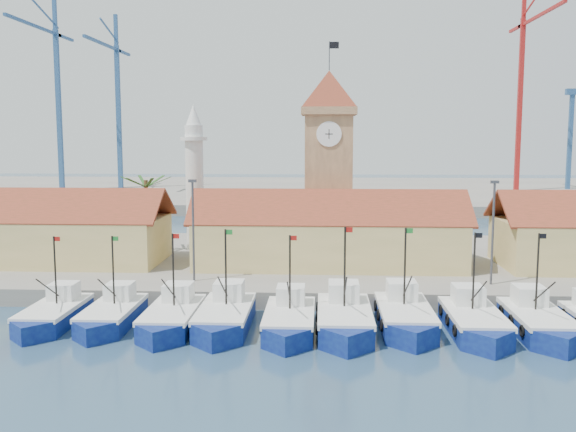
# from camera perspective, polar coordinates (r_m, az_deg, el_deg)

# --- Properties ---
(ground) EXTENTS (400.00, 400.00, 0.00)m
(ground) POSITION_cam_1_polar(r_m,az_deg,el_deg) (45.59, 3.86, -11.14)
(ground) COLOR #1B3649
(ground) RESTS_ON ground
(quay) EXTENTS (140.00, 32.00, 1.50)m
(quay) POSITION_cam_1_polar(r_m,az_deg,el_deg) (68.65, 3.57, -4.27)
(quay) COLOR gray
(quay) RESTS_ON ground
(terminal) EXTENTS (240.00, 80.00, 2.00)m
(terminal) POSITION_cam_1_polar(r_m,az_deg,el_deg) (153.88, 3.26, 2.13)
(terminal) COLOR gray
(terminal) RESTS_ON ground
(boat_0) EXTENTS (3.43, 9.39, 7.10)m
(boat_0) POSITION_cam_1_polar(r_m,az_deg,el_deg) (52.19, -20.20, -8.37)
(boat_0) COLOR #0B135A
(boat_0) RESTS_ON ground
(boat_1) EXTENTS (3.45, 9.44, 7.15)m
(boat_1) POSITION_cam_1_polar(r_m,az_deg,el_deg) (50.72, -15.46, -8.62)
(boat_1) COLOR #0B135A
(boat_1) RESTS_ON ground
(boat_2) EXTENTS (3.61, 9.88, 7.48)m
(boat_2) POSITION_cam_1_polar(r_m,az_deg,el_deg) (48.91, -10.32, -9.02)
(boat_2) COLOR #0B135A
(boat_2) RESTS_ON ground
(boat_3) EXTENTS (3.77, 10.32, 7.81)m
(boat_3) POSITION_cam_1_polar(r_m,az_deg,el_deg) (48.39, -5.67, -9.07)
(boat_3) COLOR #0B135A
(boat_3) RESTS_ON ground
(boat_4) EXTENTS (3.61, 9.89, 7.49)m
(boat_4) POSITION_cam_1_polar(r_m,az_deg,el_deg) (47.30, 0.11, -9.46)
(boat_4) COLOR #0B135A
(boat_4) RESTS_ON ground
(boat_5) EXTENTS (3.92, 10.73, 8.12)m
(boat_5) POSITION_cam_1_polar(r_m,az_deg,el_deg) (47.54, 5.06, -9.32)
(boat_5) COLOR #0B135A
(boat_5) RESTS_ON ground
(boat_6) EXTENTS (3.82, 10.47, 7.92)m
(boat_6) POSITION_cam_1_polar(r_m,az_deg,el_deg) (48.87, 10.39, -8.98)
(boat_6) COLOR #0B135A
(boat_6) RESTS_ON ground
(boat_7) EXTENTS (3.74, 10.24, 7.75)m
(boat_7) POSITION_cam_1_polar(r_m,az_deg,el_deg) (48.85, 16.29, -9.18)
(boat_7) COLOR #0B135A
(boat_7) RESTS_ON ground
(boat_8) EXTENTS (3.72, 10.19, 7.71)m
(boat_8) POSITION_cam_1_polar(r_m,az_deg,el_deg) (50.24, 21.43, -8.94)
(boat_8) COLOR #0B135A
(boat_8) RESTS_ON ground
(hall_left) EXTENTS (31.20, 10.13, 7.61)m
(hall_left) POSITION_cam_1_polar(r_m,az_deg,el_deg) (71.34, -23.04, -1.75)
(hall_left) COLOR #DEC17A
(hall_left) RESTS_ON quay
(hall_center) EXTENTS (27.04, 10.13, 7.61)m
(hall_center) POSITION_cam_1_polar(r_m,az_deg,el_deg) (64.14, 3.62, -2.14)
(hall_center) COLOR #DEC17A
(hall_center) RESTS_ON quay
(clock_tower) EXTENTS (5.80, 5.80, 22.70)m
(clock_tower) POSITION_cam_1_polar(r_m,az_deg,el_deg) (69.34, 3.62, 5.18)
(clock_tower) COLOR tan
(clock_tower) RESTS_ON quay
(minaret) EXTENTS (3.00, 3.00, 16.30)m
(minaret) POSITION_cam_1_polar(r_m,az_deg,el_deg) (72.86, -8.31, 3.45)
(minaret) COLOR silver
(minaret) RESTS_ON quay
(palm_tree) EXTENTS (5.60, 5.03, 8.39)m
(palm_tree) POSITION_cam_1_polar(r_m,az_deg,el_deg) (72.37, -12.46, 0.57)
(palm_tree) COLOR brown
(palm_tree) RESTS_ON quay
(lamp_posts) EXTENTS (80.70, 0.25, 9.03)m
(lamp_posts) POSITION_cam_1_polar(r_m,az_deg,el_deg) (55.86, 4.24, -0.93)
(lamp_posts) COLOR #3F3F44
(lamp_posts) RESTS_ON quay
(crane_blue_far) EXTENTS (1.00, 33.52, 43.22)m
(crane_blue_far) POSITION_cam_1_polar(r_m,az_deg,el_deg) (156.30, -20.00, 10.99)
(crane_blue_far) COLOR #2A5282
(crane_blue_far) RESTS_ON terminal
(crane_blue_near) EXTENTS (1.00, 30.82, 40.47)m
(crane_blue_near) POSITION_cam_1_polar(r_m,az_deg,el_deg) (157.97, -15.02, 10.50)
(crane_blue_near) COLOR #2A5282
(crane_blue_near) RESTS_ON terminal
(crane_red_right) EXTENTS (1.00, 34.97, 44.87)m
(crane_red_right) POSITION_cam_1_polar(r_m,az_deg,el_deg) (153.76, 20.17, 11.44)
(crane_red_right) COLOR #A91C1A
(crane_red_right) RESTS_ON terminal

